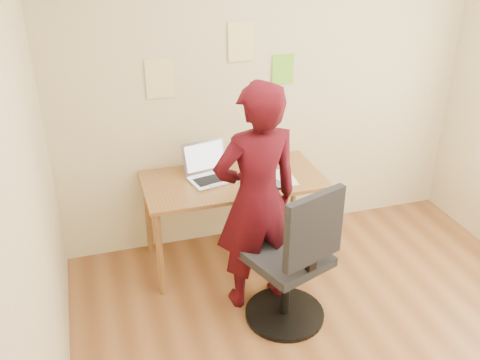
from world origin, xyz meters
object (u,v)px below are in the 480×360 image
object	(u,v)px
laptop	(211,171)
office_chair	(294,267)
person	(257,200)
desk	(233,188)
phone	(278,185)

from	to	relation	value
laptop	office_chair	distance (m)	1.05
office_chair	person	size ratio (longest dim) A/B	0.65
desk	phone	world-z (taller)	phone
office_chair	person	xyz separation A→B (m)	(-0.17, 0.32, 0.38)
laptop	phone	world-z (taller)	laptop
laptop	desk	bearing A→B (deg)	-35.44
laptop	person	distance (m)	0.65
desk	person	xyz separation A→B (m)	(0.01, -0.55, 0.19)
phone	office_chair	bearing A→B (deg)	-110.36
laptop	phone	size ratio (longest dim) A/B	2.99
office_chair	person	distance (m)	0.52
desk	laptop	xyz separation A→B (m)	(-0.16, 0.07, 0.14)
laptop	phone	distance (m)	0.54
desk	office_chair	distance (m)	0.91
phone	person	world-z (taller)	person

